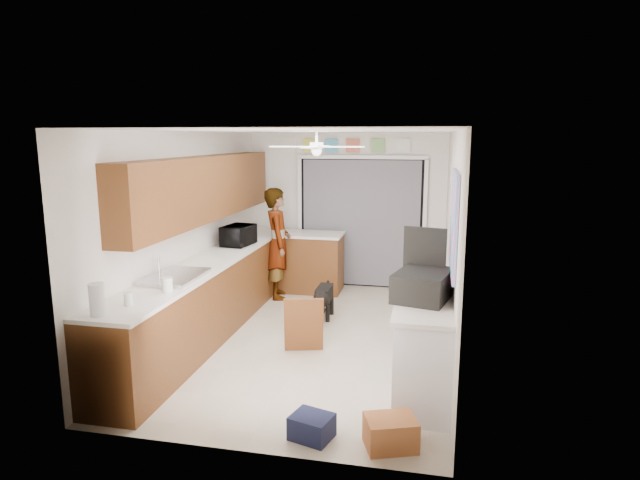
{
  "coord_description": "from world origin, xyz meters",
  "views": [
    {
      "loc": [
        1.37,
        -6.11,
        2.43
      ],
      "look_at": [
        0.0,
        0.4,
        1.15
      ],
      "focal_mm": 30.0,
      "sensor_mm": 36.0,
      "label": 1
    }
  ],
  "objects_px": {
    "man": "(278,243)",
    "dog": "(324,300)",
    "paper_towel_roll": "(97,300)",
    "navy_crate": "(312,427)",
    "cardboard_box": "(391,433)",
    "microwave": "(238,235)",
    "suitcase": "(423,285)"
  },
  "relations": [
    {
      "from": "paper_towel_roll",
      "to": "dog",
      "type": "bearing_deg",
      "value": 65.61
    },
    {
      "from": "cardboard_box",
      "to": "dog",
      "type": "xyz_separation_m",
      "value": [
        -1.14,
        2.94,
        0.12
      ]
    },
    {
      "from": "paper_towel_roll",
      "to": "navy_crate",
      "type": "xyz_separation_m",
      "value": [
        1.85,
        0.05,
        -0.98
      ]
    },
    {
      "from": "navy_crate",
      "to": "dog",
      "type": "distance_m",
      "value": 2.99
    },
    {
      "from": "suitcase",
      "to": "man",
      "type": "distance_m",
      "value": 3.53
    },
    {
      "from": "paper_towel_roll",
      "to": "cardboard_box",
      "type": "height_order",
      "value": "paper_towel_roll"
    },
    {
      "from": "cardboard_box",
      "to": "man",
      "type": "distance_m",
      "value": 4.32
    },
    {
      "from": "man",
      "to": "dog",
      "type": "distance_m",
      "value": 1.34
    },
    {
      "from": "microwave",
      "to": "paper_towel_roll",
      "type": "bearing_deg",
      "value": -175.35
    },
    {
      "from": "paper_towel_roll",
      "to": "dog",
      "type": "height_order",
      "value": "paper_towel_roll"
    },
    {
      "from": "navy_crate",
      "to": "microwave",
      "type": "bearing_deg",
      "value": 119.69
    },
    {
      "from": "suitcase",
      "to": "dog",
      "type": "xyz_separation_m",
      "value": [
        -1.34,
        1.93,
        -0.83
      ]
    },
    {
      "from": "cardboard_box",
      "to": "man",
      "type": "bearing_deg",
      "value": 118.32
    },
    {
      "from": "suitcase",
      "to": "man",
      "type": "xyz_separation_m",
      "value": [
        -2.22,
        2.74,
        -0.23
      ]
    },
    {
      "from": "cardboard_box",
      "to": "dog",
      "type": "bearing_deg",
      "value": 111.11
    },
    {
      "from": "microwave",
      "to": "man",
      "type": "xyz_separation_m",
      "value": [
        0.37,
        0.69,
        -0.23
      ]
    },
    {
      "from": "cardboard_box",
      "to": "navy_crate",
      "type": "distance_m",
      "value": 0.64
    },
    {
      "from": "microwave",
      "to": "dog",
      "type": "relative_size",
      "value": 0.81
    },
    {
      "from": "cardboard_box",
      "to": "dog",
      "type": "distance_m",
      "value": 3.16
    },
    {
      "from": "man",
      "to": "cardboard_box",
      "type": "bearing_deg",
      "value": -169.5
    },
    {
      "from": "paper_towel_roll",
      "to": "microwave",
      "type": "bearing_deg",
      "value": 88.01
    },
    {
      "from": "man",
      "to": "dog",
      "type": "height_order",
      "value": "man"
    },
    {
      "from": "microwave",
      "to": "navy_crate",
      "type": "distance_m",
      "value": 3.65
    },
    {
      "from": "suitcase",
      "to": "navy_crate",
      "type": "xyz_separation_m",
      "value": [
        -0.84,
        -1.01,
        -0.97
      ]
    },
    {
      "from": "microwave",
      "to": "suitcase",
      "type": "relative_size",
      "value": 0.82
    },
    {
      "from": "suitcase",
      "to": "navy_crate",
      "type": "height_order",
      "value": "suitcase"
    },
    {
      "from": "microwave",
      "to": "navy_crate",
      "type": "xyz_separation_m",
      "value": [
        1.74,
        -3.06,
        -0.98
      ]
    },
    {
      "from": "microwave",
      "to": "cardboard_box",
      "type": "height_order",
      "value": "microwave"
    },
    {
      "from": "suitcase",
      "to": "man",
      "type": "relative_size",
      "value": 0.36
    },
    {
      "from": "man",
      "to": "dog",
      "type": "relative_size",
      "value": 2.7
    },
    {
      "from": "paper_towel_roll",
      "to": "navy_crate",
      "type": "relative_size",
      "value": 0.87
    },
    {
      "from": "microwave",
      "to": "suitcase",
      "type": "height_order",
      "value": "microwave"
    }
  ]
}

